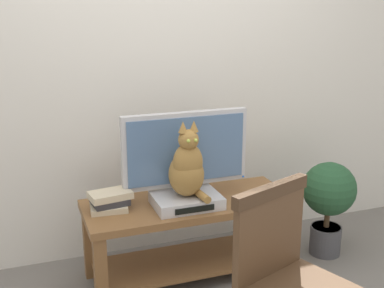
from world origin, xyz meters
The scene contains 8 objects.
back_wall centered at (0.00, 1.01, 1.40)m, with size 7.00×0.12×2.80m, color silver.
tv_stand centered at (0.06, 0.47, 0.35)m, with size 1.28×0.51×0.51m.
tv centered at (0.06, 0.53, 0.79)m, with size 0.78×0.20×0.54m.
media_box centered at (0.02, 0.41, 0.54)m, with size 0.39×0.29×0.07m.
cat centered at (0.02, 0.39, 0.75)m, with size 0.21×0.29×0.46m.
wooden_chair centered at (0.16, -0.53, 0.54)m, with size 0.58×0.58×0.92m.
book_stack centered at (-0.42, 0.51, 0.56)m, with size 0.26×0.20×0.11m.
potted_plant centered at (1.04, 0.43, 0.41)m, with size 0.36×0.36×0.65m.
Camera 1 is at (-0.89, -2.20, 1.68)m, focal length 46.82 mm.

